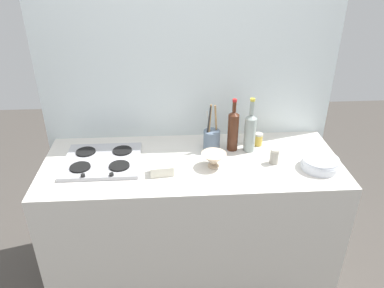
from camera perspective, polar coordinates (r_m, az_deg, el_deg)
ground_plane at (r=2.87m, az=0.00°, el=-18.13°), size 6.00×6.00×0.00m
counter_block at (r=2.57m, az=0.00°, el=-11.24°), size 1.80×0.70×0.90m
backsplash_panel at (r=2.50m, az=-0.56°, el=8.24°), size 1.90×0.06×2.44m
stovetop_hob at (r=2.34m, az=-13.33°, el=-2.46°), size 0.45×0.40×0.04m
plate_stack at (r=2.34m, az=18.65°, el=-2.80°), size 0.22×0.22×0.07m
wine_bottle_leftmost at (r=2.38m, az=6.19°, el=2.14°), size 0.07×0.07×0.34m
wine_bottle_mid_left at (r=2.38m, az=8.72°, el=1.90°), size 0.07×0.07×0.35m
mixing_bowl at (r=2.23m, az=3.27°, el=-2.34°), size 0.15×0.15×0.09m
butter_dish at (r=2.18m, az=-4.57°, el=-3.82°), size 0.14×0.09×0.06m
utensil_crock at (r=2.40m, az=2.96°, el=0.74°), size 0.10×0.10×0.32m
condiment_jar_front at (r=2.50m, az=9.95°, el=0.71°), size 0.05×0.05×0.08m
condiment_jar_rear at (r=2.31m, az=12.26°, el=-1.79°), size 0.05×0.05×0.10m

